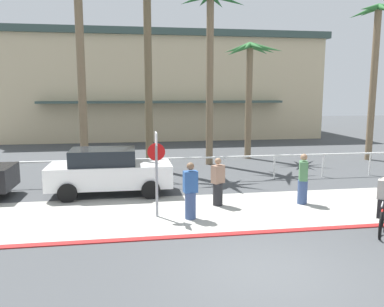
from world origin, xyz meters
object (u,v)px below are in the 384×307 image
palm_tree_2 (147,19)px  palm_tree_5 (376,47)px  car_white_1 (109,171)px  pedestrian_0 (303,181)px  cyclist_red_0 (383,206)px  palm_tree_1 (78,28)px  pedestrian_1 (218,184)px  stop_sign_bike_lane (156,162)px  pedestrian_2 (190,193)px  palm_tree_4 (250,68)px  palm_tree_3 (210,40)px

palm_tree_2 → palm_tree_5: 12.21m
car_white_1 → pedestrian_0: (6.44, -2.33, -0.08)m
palm_tree_5 → cyclist_red_0: 13.31m
palm_tree_1 → palm_tree_5: bearing=5.8°
palm_tree_2 → pedestrian_1: size_ratio=5.77×
stop_sign_bike_lane → cyclist_red_0: stop_sign_bike_lane is taller
stop_sign_bike_lane → palm_tree_5: size_ratio=0.31×
pedestrian_2 → palm_tree_4: bearing=64.3°
pedestrian_0 → stop_sign_bike_lane: bearing=-172.9°
palm_tree_4 → palm_tree_3: bearing=-148.8°
palm_tree_2 → palm_tree_3: (3.13, 0.80, -0.78)m
palm_tree_2 → pedestrian_2: 10.05m
palm_tree_2 → palm_tree_5: size_ratio=1.11×
palm_tree_4 → palm_tree_1: bearing=-160.4°
cyclist_red_0 → pedestrian_1: size_ratio=0.94×
cyclist_red_0 → pedestrian_0: 2.92m
palm_tree_1 → car_white_1: bearing=-71.2°
stop_sign_bike_lane → palm_tree_1: palm_tree_1 is taller
stop_sign_bike_lane → palm_tree_3: palm_tree_3 is taller
palm_tree_5 → car_white_1: palm_tree_5 is taller
palm_tree_2 → pedestrian_1: 9.32m
palm_tree_4 → cyclist_red_0: bearing=-89.7°
car_white_1 → cyclist_red_0: size_ratio=2.93×
cyclist_red_0 → pedestrian_2: 5.28m
palm_tree_4 → palm_tree_5: (6.43, -1.56, 1.06)m
palm_tree_3 → pedestrian_1: bearing=-99.4°
palm_tree_2 → car_white_1: bearing=-110.6°
cyclist_red_0 → palm_tree_2: bearing=121.0°
palm_tree_3 → palm_tree_4: (2.58, 1.56, -1.25)m
palm_tree_2 → pedestrian_2: size_ratio=5.42×
stop_sign_bike_lane → pedestrian_2: (0.96, -0.36, -0.89)m
palm_tree_3 → pedestrian_1: size_ratio=5.36×
pedestrian_2 → stop_sign_bike_lane: bearing=159.6°
palm_tree_5 → pedestrian_0: 11.89m
palm_tree_4 → pedestrian_2: 12.07m
palm_tree_4 → pedestrian_1: palm_tree_4 is taller
stop_sign_bike_lane → car_white_1: stop_sign_bike_lane is taller
palm_tree_5 → stop_sign_bike_lane: bearing=-146.1°
palm_tree_1 → stop_sign_bike_lane: bearing=-67.2°
palm_tree_5 → pedestrian_0: bearing=-134.0°
palm_tree_2 → palm_tree_4: palm_tree_2 is taller
stop_sign_bike_lane → pedestrian_2: 1.35m
pedestrian_1 → pedestrian_2: pedestrian_2 is taller
palm_tree_1 → cyclist_red_0: palm_tree_1 is taller
stop_sign_bike_lane → pedestrian_2: size_ratio=1.50×
palm_tree_1 → car_white_1: palm_tree_1 is taller
palm_tree_1 → palm_tree_4: (8.70, 3.10, -1.44)m
cyclist_red_0 → pedestrian_0: (-1.04, 2.73, 0.10)m
pedestrian_2 → palm_tree_3: bearing=74.9°
palm_tree_3 → cyclist_red_0: 12.08m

